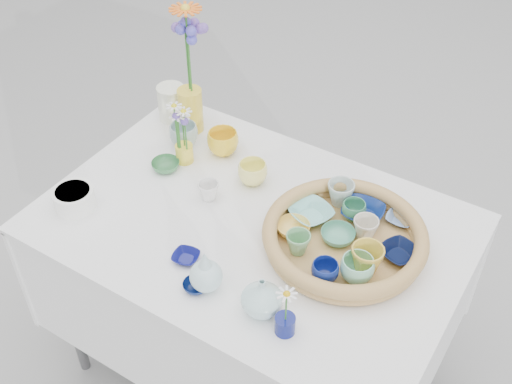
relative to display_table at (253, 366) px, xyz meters
The scene contains 34 objects.
ground 0.00m from the display_table, ahead, with size 80.00×80.00×0.00m, color #A2A2A2.
display_table is the anchor object (origin of this frame).
wicker_tray 0.85m from the display_table, 10.12° to the left, with size 0.47×0.47×0.08m, color #A37334, non-canonical shape.
tray_ceramic_0 0.86m from the display_table, 33.44° to the left, with size 0.12×0.12×0.03m, color navy.
tray_ceramic_1 0.91m from the display_table, 11.38° to the left, with size 0.10×0.10×0.03m, color black.
tray_ceramic_2 0.91m from the display_table, ahead, with size 0.09×0.09×0.08m, color gold.
tray_ceramic_3 0.84m from the display_table, 11.59° to the left, with size 0.10×0.10×0.03m, color #549F81.
tray_ceramic_4 0.84m from the display_table, 15.14° to the right, with size 0.07×0.07×0.07m, color #6EAC74.
tray_ceramic_5 0.82m from the display_table, 32.65° to the left, with size 0.12×0.12×0.03m, color #7ECCC7.
tray_ceramic_6 0.87m from the display_table, 45.73° to the left, with size 0.08×0.08×0.08m, color #B1C4BD.
tray_ceramic_7 0.88m from the display_table, 17.65° to the left, with size 0.07×0.07×0.07m, color beige.
tray_ceramic_8 0.91m from the display_table, 30.05° to the left, with size 0.09×0.09×0.02m, color #769BD9.
tray_ceramic_9 0.87m from the display_table, 18.89° to the right, with size 0.08×0.08×0.06m, color navy.
tray_ceramic_10 0.81m from the display_table, ahead, with size 0.10×0.10×0.03m, color #FFCC5A.
tray_ceramic_11 0.90m from the display_table, ahead, with size 0.09×0.09×0.07m, color #84D5B4.
tray_ceramic_12 0.87m from the display_table, 32.01° to the left, with size 0.07×0.07×0.06m, color #408F65.
loose_ceramic_0 0.88m from the display_table, 138.69° to the left, with size 0.11×0.11×0.08m, color yellow.
loose_ceramic_1 0.82m from the display_table, 122.22° to the left, with size 0.09×0.09×0.07m, color #FFF77A.
loose_ceramic_2 0.87m from the display_table, behind, with size 0.09×0.09×0.03m, color #367442.
loose_ceramic_3 0.81m from the display_table, behind, with size 0.07×0.07×0.06m, color white.
loose_ceramic_4 0.81m from the display_table, 108.69° to the right, with size 0.08×0.08×0.02m, color #0D105E.
loose_ceramic_5 0.92m from the display_table, 153.56° to the left, with size 0.10×0.10×0.08m, color #99B5B4.
loose_ceramic_6 0.83m from the display_table, 88.24° to the right, with size 0.07×0.07×0.02m, color #09194C.
fluted_bowl 0.97m from the display_table, 154.86° to the right, with size 0.13×0.13×0.07m, color white, non-canonical shape.
bud_vase_paleblue 0.88m from the display_table, 83.59° to the right, with size 0.09×0.09×0.14m, color silver, non-canonical shape.
bud_vase_seafoam 0.89m from the display_table, 53.47° to the right, with size 0.11×0.11×0.11m, color silver.
bud_vase_cobalt 0.89m from the display_table, 46.01° to the right, with size 0.05×0.05×0.05m, color navy.
single_daisy 0.96m from the display_table, 46.05° to the right, with size 0.06×0.06×0.12m, color white, non-canonical shape.
tall_vase_yellow 1.00m from the display_table, 146.65° to the left, with size 0.09×0.09×0.16m, color yellow.
gerbera 1.19m from the display_table, 145.84° to the left, with size 0.12×0.12×0.32m, color orange, non-canonical shape.
hydrangea 1.17m from the display_table, 145.98° to the left, with size 0.09×0.09×0.31m, color #514CCE, non-canonical shape.
white_pitcher 1.04m from the display_table, 150.40° to the left, with size 0.14×0.10×0.13m, color white, non-canonical shape.
daisy_cup 0.88m from the display_table, 159.86° to the left, with size 0.06×0.06×0.06m, color yellow.
daisy_posy 0.98m from the display_table, 160.95° to the left, with size 0.08×0.08×0.16m, color white, non-canonical shape.
Camera 1 is at (0.75, -1.17, 2.11)m, focal length 45.00 mm.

